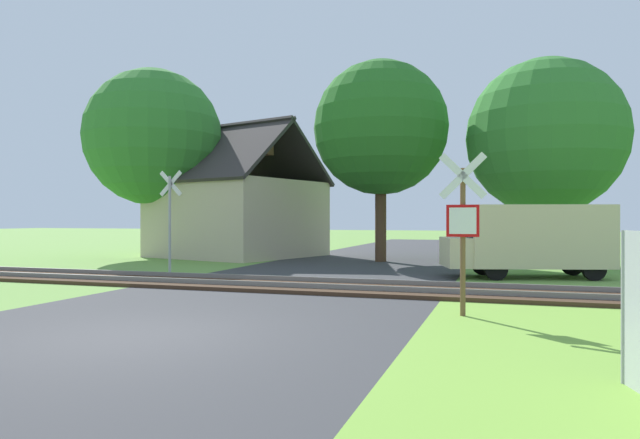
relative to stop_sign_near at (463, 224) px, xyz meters
name	(u,v)px	position (x,y,z in m)	size (l,w,h in m)	color
ground_plane	(137,337)	(-4.65, -3.46, -1.72)	(160.00, 160.00, 0.00)	#6B9942
road_asphalt	(203,316)	(-4.65, -1.46, -1.72)	(8.09, 80.00, 0.01)	#38383A
rail_track	(290,285)	(-4.65, 3.14, -1.66)	(60.00, 2.60, 0.22)	#422D1E
stop_sign_near	(463,224)	(0.00, 0.00, 0.00)	(0.88, 0.15, 3.06)	brown
crossing_sign_far	(170,214)	(-10.04, 5.82, 0.27)	(0.88, 0.13, 3.45)	#9E9EA5
house	(238,215)	(-11.56, 14.08, 0.28)	(8.47, 8.45, 6.48)	#C6B293
tree_left	(153,138)	(-15.19, 12.43, 3.97)	(6.48, 6.48, 8.94)	#513823
tree_center	(381,128)	(-4.26, 12.83, 3.94)	(5.69, 5.69, 8.52)	#513823
tree_right	(546,137)	(2.30, 13.35, 3.35)	(6.20, 6.20, 8.18)	#513823
mail_truck	(530,238)	(1.49, 7.75, -0.48)	(5.22, 3.13, 2.24)	beige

